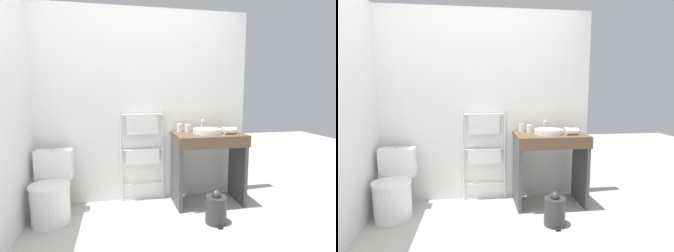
% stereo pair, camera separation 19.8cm
% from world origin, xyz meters
% --- Properties ---
extents(wall_back, '(2.75, 0.12, 2.39)m').
position_xyz_m(wall_back, '(0.00, 1.40, 1.19)').
color(wall_back, white).
rests_on(wall_back, ground_plane).
extents(wall_side, '(0.12, 2.00, 2.39)m').
position_xyz_m(wall_side, '(-1.32, 0.67, 1.19)').
color(wall_side, white).
rests_on(wall_side, ground_plane).
extents(toilet, '(0.41, 0.55, 0.75)m').
position_xyz_m(toilet, '(-1.01, 0.96, 0.30)').
color(toilet, white).
rests_on(toilet, ground_plane).
extents(towel_radiator, '(0.55, 0.06, 1.15)m').
position_xyz_m(towel_radiator, '(0.01, 1.29, 0.75)').
color(towel_radiator, silver).
rests_on(towel_radiator, ground_plane).
extents(vanity_counter, '(0.84, 0.55, 0.88)m').
position_xyz_m(vanity_counter, '(0.79, 1.05, 0.58)').
color(vanity_counter, brown).
rests_on(vanity_counter, ground_plane).
extents(sink_basin, '(0.34, 0.34, 0.06)m').
position_xyz_m(sink_basin, '(0.77, 1.05, 0.91)').
color(sink_basin, white).
rests_on(sink_basin, vanity_counter).
extents(faucet, '(0.02, 0.10, 0.15)m').
position_xyz_m(faucet, '(0.77, 1.24, 0.98)').
color(faucet, silver).
rests_on(faucet, vanity_counter).
extents(cup_near_wall, '(0.07, 0.07, 0.10)m').
position_xyz_m(cup_near_wall, '(0.47, 1.25, 0.93)').
color(cup_near_wall, white).
rests_on(cup_near_wall, vanity_counter).
extents(cup_near_edge, '(0.07, 0.07, 0.10)m').
position_xyz_m(cup_near_edge, '(0.57, 1.20, 0.93)').
color(cup_near_edge, white).
rests_on(cup_near_edge, vanity_counter).
extents(hair_dryer, '(0.19, 0.18, 0.08)m').
position_xyz_m(hair_dryer, '(1.03, 0.97, 0.92)').
color(hair_dryer, white).
rests_on(hair_dryer, vanity_counter).
extents(trash_bin, '(0.22, 0.25, 0.36)m').
position_xyz_m(trash_bin, '(0.70, 0.55, 0.16)').
color(trash_bin, '#333335').
rests_on(trash_bin, ground_plane).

